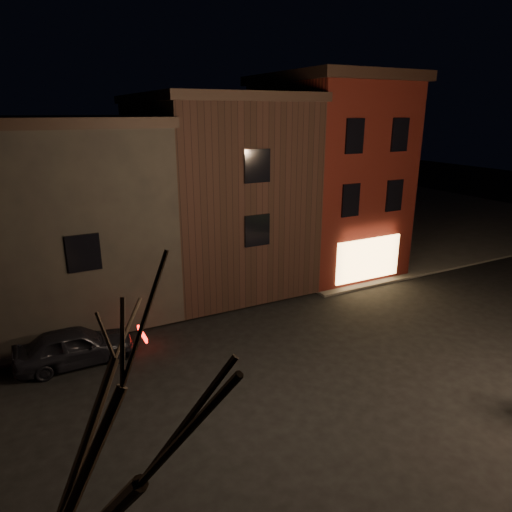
{
  "coord_description": "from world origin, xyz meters",
  "views": [
    {
      "loc": [
        -7.51,
        -11.78,
        8.72
      ],
      "look_at": [
        0.49,
        3.62,
        3.2
      ],
      "focal_mm": 32.0,
      "sensor_mm": 36.0,
      "label": 1
    }
  ],
  "objects": [
    {
      "name": "row_building_b",
      "position": [
        -5.75,
        10.5,
        4.33
      ],
      "size": [
        7.8,
        10.3,
        8.4
      ],
      "color": "black",
      "rests_on": "ground"
    },
    {
      "name": "bare_tree_left",
      "position": [
        -8.0,
        -7.0,
        5.43
      ],
      "size": [
        5.6,
        5.6,
        7.5
      ],
      "color": "black",
      "rests_on": "sidewalk_near_left"
    },
    {
      "name": "sidewalk_far_right",
      "position": [
        20.0,
        20.0,
        0.06
      ],
      "size": [
        30.0,
        30.0,
        0.12
      ],
      "primitive_type": "cube",
      "color": "#2D2B28",
      "rests_on": "ground"
    },
    {
      "name": "row_building_a",
      "position": [
        1.5,
        10.5,
        4.83
      ],
      "size": [
        7.3,
        10.3,
        9.4
      ],
      "color": "black",
      "rests_on": "ground"
    },
    {
      "name": "corner_building",
      "position": [
        8.0,
        9.47,
        5.4
      ],
      "size": [
        6.5,
        8.5,
        10.5
      ],
      "color": "#4B120D",
      "rests_on": "ground"
    },
    {
      "name": "parked_car_a",
      "position": [
        -6.56,
        4.16,
        0.69
      ],
      "size": [
        4.07,
        1.65,
        1.38
      ],
      "primitive_type": "imported",
      "rotation": [
        0.0,
        0.0,
        1.58
      ],
      "color": "black",
      "rests_on": "ground"
    },
    {
      "name": "ground",
      "position": [
        0.0,
        0.0,
        0.0
      ],
      "size": [
        120.0,
        120.0,
        0.0
      ],
      "primitive_type": "plane",
      "color": "black",
      "rests_on": "ground"
    }
  ]
}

